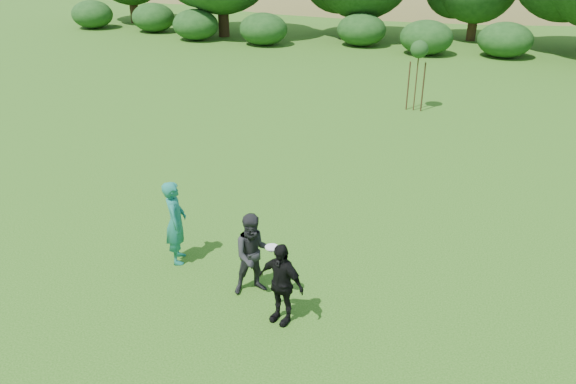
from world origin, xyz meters
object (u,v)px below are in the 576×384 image
(player_grey, at_px, (254,254))
(sapling, at_px, (419,51))
(player_teal, at_px, (176,222))
(player_black, at_px, (281,283))

(player_grey, relative_size, sapling, 0.63)
(player_teal, distance_m, player_grey, 2.18)
(player_black, bearing_deg, player_grey, 155.49)
(player_black, height_order, sapling, sapling)
(player_black, xyz_separation_m, sapling, (0.55, 14.62, 1.56))
(player_teal, distance_m, sapling, 13.89)
(player_teal, relative_size, player_grey, 1.10)
(player_teal, bearing_deg, player_grey, -130.13)
(player_grey, xyz_separation_m, player_black, (0.84, -0.72, -0.05))
(player_grey, height_order, sapling, sapling)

